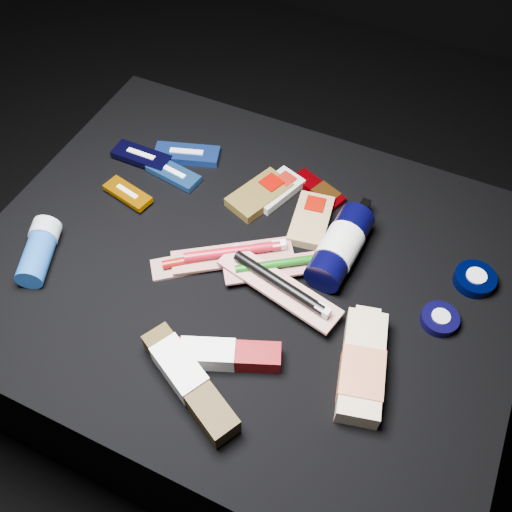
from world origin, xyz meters
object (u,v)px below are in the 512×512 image
at_px(deodorant_stick, 39,251).
at_px(toothpaste_carton_red, 218,355).
at_px(lotion_bottle, 340,247).
at_px(bodywash_bottle, 362,368).

xyz_separation_m(deodorant_stick, toothpaste_carton_red, (0.39, -0.04, -0.01)).
distance_m(lotion_bottle, toothpaste_carton_red, 0.30).
distance_m(deodorant_stick, toothpaste_carton_red, 0.39).
bearing_deg(toothpaste_carton_red, deodorant_stick, 151.34).
height_order(deodorant_stick, toothpaste_carton_red, deodorant_stick).
height_order(lotion_bottle, bodywash_bottle, lotion_bottle).
xyz_separation_m(bodywash_bottle, deodorant_stick, (-0.60, -0.03, 0.01)).
distance_m(bodywash_bottle, toothpaste_carton_red, 0.23).
bearing_deg(lotion_bottle, deodorant_stick, -151.22).
bearing_deg(lotion_bottle, toothpaste_carton_red, -107.46).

